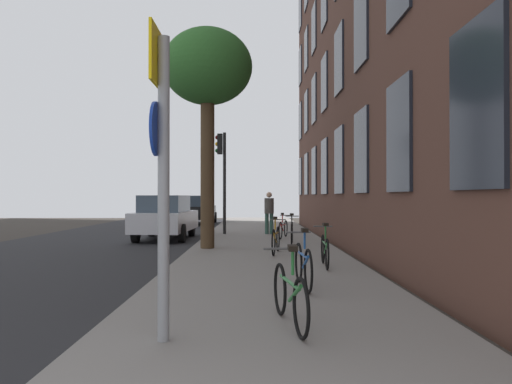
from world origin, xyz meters
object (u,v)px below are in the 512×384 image
(bicycle_0, at_px, (290,294))
(bicycle_1, at_px, (303,264))
(sign_post, at_px, (161,158))
(bicycle_3, at_px, (276,239))
(car_1, at_px, (199,209))
(bicycle_5, at_px, (283,228))
(car_0, at_px, (165,217))
(traffic_light, at_px, (222,165))
(pedestrian_0, at_px, (269,210))
(bicycle_4, at_px, (292,232))
(tree_near, at_px, (208,71))
(bicycle_2, at_px, (325,250))

(bicycle_0, bearing_deg, bicycle_1, 80.65)
(sign_post, distance_m, bicycle_3, 8.06)
(sign_post, height_order, bicycle_3, sign_post)
(sign_post, height_order, car_1, sign_post)
(bicycle_5, relative_size, car_0, 0.38)
(traffic_light, distance_m, bicycle_5, 3.83)
(bicycle_1, relative_size, pedestrian_0, 1.01)
(bicycle_1, distance_m, bicycle_4, 7.21)
(bicycle_4, distance_m, car_1, 13.93)
(bicycle_0, height_order, car_1, car_1)
(bicycle_0, height_order, car_0, car_0)
(tree_near, height_order, bicycle_5, tree_near)
(bicycle_2, bearing_deg, car_1, 104.33)
(tree_near, distance_m, pedestrian_0, 6.99)
(bicycle_0, xyz_separation_m, car_1, (-3.52, 22.85, 0.36))
(pedestrian_0, bearing_deg, bicycle_1, -89.06)
(traffic_light, relative_size, car_1, 0.90)
(bicycle_3, height_order, bicycle_4, bicycle_4)
(bicycle_0, distance_m, bicycle_2, 4.92)
(bicycle_1, bearing_deg, sign_post, -120.62)
(bicycle_1, relative_size, car_0, 0.39)
(tree_near, height_order, bicycle_4, tree_near)
(bicycle_3, bearing_deg, bicycle_0, -91.33)
(bicycle_5, bearing_deg, sign_post, -99.08)
(bicycle_5, bearing_deg, bicycle_4, -87.09)
(bicycle_1, bearing_deg, car_1, 100.83)
(tree_near, xyz_separation_m, bicycle_2, (2.82, -3.79, -4.70))
(bicycle_1, bearing_deg, bicycle_2, 73.79)
(bicycle_1, bearing_deg, traffic_light, 100.03)
(car_0, xyz_separation_m, car_1, (0.15, 10.07, 0.00))
(bicycle_2, bearing_deg, sign_post, -114.58)
(tree_near, relative_size, car_0, 1.46)
(pedestrian_0, bearing_deg, car_1, 112.58)
(bicycle_5, bearing_deg, bicycle_3, -95.69)
(tree_near, relative_size, bicycle_1, 3.78)
(bicycle_2, relative_size, bicycle_5, 1.01)
(bicycle_2, distance_m, bicycle_4, 4.81)
(bicycle_2, distance_m, bicycle_5, 7.21)
(sign_post, xyz_separation_m, bicycle_1, (1.76, 2.97, -1.50))
(traffic_light, xyz_separation_m, bicycle_2, (2.74, -9.14, -2.36))
(bicycle_3, distance_m, car_0, 6.77)
(bicycle_1, height_order, bicycle_5, bicycle_1)
(tree_near, relative_size, bicycle_4, 3.70)
(sign_post, height_order, bicycle_1, sign_post)
(sign_post, height_order, pedestrian_0, sign_post)
(bicycle_0, xyz_separation_m, bicycle_1, (0.40, 2.40, 0.01))
(sign_post, bearing_deg, car_0, 99.78)
(sign_post, bearing_deg, tree_near, 92.27)
(bicycle_1, distance_m, bicycle_2, 2.50)
(bicycle_0, bearing_deg, pedestrian_0, 89.14)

